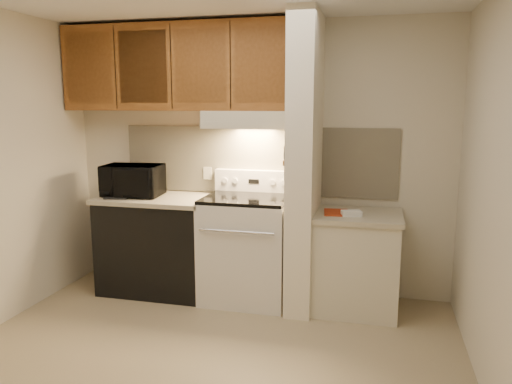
% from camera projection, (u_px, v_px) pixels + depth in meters
% --- Properties ---
extents(floor, '(3.60, 3.60, 0.00)m').
position_uv_depth(floor, '(205.00, 360.00, 3.48)').
color(floor, tan).
rests_on(floor, ground).
extents(wall_back, '(3.60, 2.50, 0.02)m').
position_uv_depth(wall_back, '(256.00, 159.00, 4.69)').
color(wall_back, beige).
rests_on(wall_back, floor).
extents(wall_right, '(0.02, 3.00, 2.50)m').
position_uv_depth(wall_right, '(500.00, 196.00, 2.83)').
color(wall_right, beige).
rests_on(wall_right, floor).
extents(backsplash, '(2.60, 0.02, 0.63)m').
position_uv_depth(backsplash, '(256.00, 161.00, 4.68)').
color(backsplash, beige).
rests_on(backsplash, wall_back).
extents(range_body, '(0.76, 0.65, 0.92)m').
position_uv_depth(range_body, '(247.00, 250.00, 4.50)').
color(range_body, silver).
rests_on(range_body, floor).
extents(oven_window, '(0.50, 0.01, 0.30)m').
position_uv_depth(oven_window, '(237.00, 256.00, 4.19)').
color(oven_window, black).
rests_on(oven_window, range_body).
extents(oven_handle, '(0.65, 0.02, 0.02)m').
position_uv_depth(oven_handle, '(236.00, 232.00, 4.12)').
color(oven_handle, silver).
rests_on(oven_handle, range_body).
extents(cooktop, '(0.74, 0.64, 0.03)m').
position_uv_depth(cooktop, '(247.00, 198.00, 4.42)').
color(cooktop, black).
rests_on(cooktop, range_body).
extents(range_backguard, '(0.76, 0.08, 0.20)m').
position_uv_depth(range_backguard, '(255.00, 181.00, 4.67)').
color(range_backguard, silver).
rests_on(range_backguard, range_body).
extents(range_display, '(0.10, 0.01, 0.04)m').
position_uv_depth(range_display, '(254.00, 181.00, 4.63)').
color(range_display, black).
rests_on(range_display, range_backguard).
extents(range_knob_left_outer, '(0.05, 0.02, 0.05)m').
position_uv_depth(range_knob_left_outer, '(225.00, 180.00, 4.69)').
color(range_knob_left_outer, silver).
rests_on(range_knob_left_outer, range_backguard).
extents(range_knob_left_inner, '(0.05, 0.02, 0.05)m').
position_uv_depth(range_knob_left_inner, '(235.00, 181.00, 4.67)').
color(range_knob_left_inner, silver).
rests_on(range_knob_left_inner, range_backguard).
extents(range_knob_right_inner, '(0.05, 0.02, 0.05)m').
position_uv_depth(range_knob_right_inner, '(273.00, 182.00, 4.58)').
color(range_knob_right_inner, silver).
rests_on(range_knob_right_inner, range_backguard).
extents(range_knob_right_outer, '(0.05, 0.02, 0.05)m').
position_uv_depth(range_knob_right_outer, '(283.00, 183.00, 4.56)').
color(range_knob_right_outer, silver).
rests_on(range_knob_right_outer, range_backguard).
extents(dishwasher_front, '(1.00, 0.63, 0.87)m').
position_uv_depth(dishwasher_front, '(158.00, 246.00, 4.72)').
color(dishwasher_front, black).
rests_on(dishwasher_front, floor).
extents(left_countertop, '(1.04, 0.67, 0.04)m').
position_uv_depth(left_countertop, '(156.00, 199.00, 4.64)').
color(left_countertop, '#B5AB8F').
rests_on(left_countertop, dishwasher_front).
extents(spoon_rest, '(0.22, 0.11, 0.01)m').
position_uv_depth(spoon_rest, '(116.00, 198.00, 4.52)').
color(spoon_rest, black).
rests_on(spoon_rest, left_countertop).
extents(teal_jar, '(0.10, 0.10, 0.11)m').
position_uv_depth(teal_jar, '(133.00, 186.00, 4.92)').
color(teal_jar, '#326F60').
rests_on(teal_jar, left_countertop).
extents(outlet, '(0.08, 0.01, 0.12)m').
position_uv_depth(outlet, '(207.00, 173.00, 4.81)').
color(outlet, beige).
rests_on(outlet, backsplash).
extents(microwave, '(0.56, 0.41, 0.29)m').
position_uv_depth(microwave, '(133.00, 180.00, 4.65)').
color(microwave, black).
rests_on(microwave, left_countertop).
extents(partition_pillar, '(0.22, 0.70, 2.50)m').
position_uv_depth(partition_pillar, '(305.00, 165.00, 4.24)').
color(partition_pillar, white).
rests_on(partition_pillar, floor).
extents(pillar_trim, '(0.01, 0.70, 0.04)m').
position_uv_depth(pillar_trim, '(291.00, 159.00, 4.25)').
color(pillar_trim, brown).
rests_on(pillar_trim, partition_pillar).
extents(knife_strip, '(0.02, 0.42, 0.04)m').
position_uv_depth(knife_strip, '(290.00, 157.00, 4.20)').
color(knife_strip, black).
rests_on(knife_strip, partition_pillar).
extents(knife_blade_a, '(0.01, 0.03, 0.16)m').
position_uv_depth(knife_blade_a, '(285.00, 171.00, 4.08)').
color(knife_blade_a, silver).
rests_on(knife_blade_a, knife_strip).
extents(knife_handle_a, '(0.02, 0.02, 0.10)m').
position_uv_depth(knife_handle_a, '(285.00, 153.00, 4.06)').
color(knife_handle_a, black).
rests_on(knife_handle_a, knife_strip).
extents(knife_blade_b, '(0.01, 0.04, 0.18)m').
position_uv_depth(knife_blade_b, '(286.00, 171.00, 4.16)').
color(knife_blade_b, silver).
rests_on(knife_blade_b, knife_strip).
extents(knife_handle_b, '(0.02, 0.02, 0.10)m').
position_uv_depth(knife_handle_b, '(287.00, 152.00, 4.13)').
color(knife_handle_b, black).
rests_on(knife_handle_b, knife_strip).
extents(knife_blade_c, '(0.01, 0.04, 0.20)m').
position_uv_depth(knife_blade_c, '(288.00, 171.00, 4.22)').
color(knife_blade_c, silver).
rests_on(knife_blade_c, knife_strip).
extents(knife_handle_c, '(0.02, 0.02, 0.10)m').
position_uv_depth(knife_handle_c, '(288.00, 151.00, 4.19)').
color(knife_handle_c, black).
rests_on(knife_handle_c, knife_strip).
extents(knife_blade_d, '(0.01, 0.04, 0.16)m').
position_uv_depth(knife_blade_d, '(290.00, 167.00, 4.30)').
color(knife_blade_d, silver).
rests_on(knife_blade_d, knife_strip).
extents(knife_handle_d, '(0.02, 0.02, 0.10)m').
position_uv_depth(knife_handle_d, '(290.00, 150.00, 4.28)').
color(knife_handle_d, black).
rests_on(knife_handle_d, knife_strip).
extents(knife_blade_e, '(0.01, 0.04, 0.18)m').
position_uv_depth(knife_blade_e, '(291.00, 168.00, 4.37)').
color(knife_blade_e, silver).
rests_on(knife_blade_e, knife_strip).
extents(knife_handle_e, '(0.02, 0.02, 0.10)m').
position_uv_depth(knife_handle_e, '(292.00, 149.00, 4.35)').
color(knife_handle_e, black).
rests_on(knife_handle_e, knife_strip).
extents(oven_mitt, '(0.03, 0.10, 0.25)m').
position_uv_depth(oven_mitt, '(293.00, 173.00, 4.45)').
color(oven_mitt, slate).
rests_on(oven_mitt, partition_pillar).
extents(right_cab_base, '(0.70, 0.60, 0.81)m').
position_uv_depth(right_cab_base, '(356.00, 264.00, 4.28)').
color(right_cab_base, beige).
rests_on(right_cab_base, floor).
extents(right_countertop, '(0.74, 0.64, 0.04)m').
position_uv_depth(right_countertop, '(358.00, 216.00, 4.20)').
color(right_countertop, '#B5AB8F').
rests_on(right_countertop, right_cab_base).
extents(red_folder, '(0.23, 0.30, 0.01)m').
position_uv_depth(red_folder, '(336.00, 212.00, 4.22)').
color(red_folder, '#A83214').
rests_on(red_folder, right_countertop).
extents(white_box, '(0.18, 0.14, 0.04)m').
position_uv_depth(white_box, '(351.00, 213.00, 4.11)').
color(white_box, white).
rests_on(white_box, right_countertop).
extents(range_hood, '(0.78, 0.44, 0.15)m').
position_uv_depth(range_hood, '(250.00, 119.00, 4.41)').
color(range_hood, beige).
rests_on(range_hood, upper_cabinets).
extents(hood_lip, '(0.78, 0.04, 0.06)m').
position_uv_depth(hood_lip, '(244.00, 126.00, 4.22)').
color(hood_lip, beige).
rests_on(hood_lip, range_hood).
extents(upper_cabinets, '(2.18, 0.33, 0.77)m').
position_uv_depth(upper_cabinets, '(178.00, 68.00, 4.54)').
color(upper_cabinets, brown).
rests_on(upper_cabinets, wall_back).
extents(cab_door_a, '(0.46, 0.01, 0.63)m').
position_uv_depth(cab_door_a, '(89.00, 68.00, 4.58)').
color(cab_door_a, brown).
rests_on(cab_door_a, upper_cabinets).
extents(cab_gap_a, '(0.01, 0.01, 0.73)m').
position_uv_depth(cab_gap_a, '(115.00, 67.00, 4.52)').
color(cab_gap_a, black).
rests_on(cab_gap_a, upper_cabinets).
extents(cab_door_b, '(0.46, 0.01, 0.63)m').
position_uv_depth(cab_door_b, '(143.00, 67.00, 4.45)').
color(cab_door_b, brown).
rests_on(cab_door_b, upper_cabinets).
extents(cab_gap_b, '(0.01, 0.01, 0.73)m').
position_uv_depth(cab_gap_b, '(171.00, 66.00, 4.39)').
color(cab_gap_b, black).
rests_on(cab_gap_b, upper_cabinets).
extents(cab_door_c, '(0.46, 0.01, 0.63)m').
position_uv_depth(cab_door_c, '(200.00, 66.00, 4.32)').
color(cab_door_c, brown).
rests_on(cab_door_c, upper_cabinets).
extents(cab_gap_c, '(0.01, 0.01, 0.73)m').
position_uv_depth(cab_gap_c, '(230.00, 65.00, 4.26)').
color(cab_gap_c, black).
rests_on(cab_gap_c, upper_cabinets).
extents(cab_door_d, '(0.46, 0.01, 0.63)m').
position_uv_depth(cab_door_d, '(261.00, 65.00, 4.19)').
color(cab_door_d, brown).
rests_on(cab_door_d, upper_cabinets).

